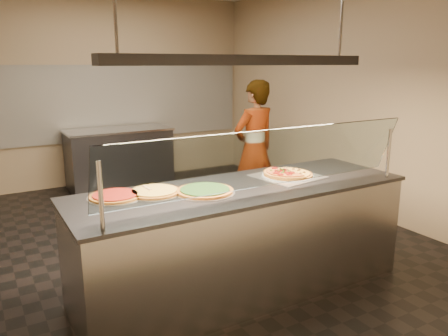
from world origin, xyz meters
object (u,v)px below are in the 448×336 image
serving_counter (242,239)px  prep_table (119,158)px  worker (254,148)px  pizza_spinach (205,191)px  sneeze_guard (268,159)px  heat_lamp_housing (244,60)px  pizza_tomato (115,196)px  half_pizza_pepperoni (278,174)px  perforated_tray (287,176)px  half_pizza_sausage (297,172)px  pizza_cheese (154,191)px  pizza_spatula (153,189)px

serving_counter → prep_table: size_ratio=1.80×
worker → serving_counter: bearing=44.5°
pizza_spinach → worker: bearing=45.7°
sneeze_guard → heat_lamp_housing: 0.80m
pizza_tomato → sneeze_guard: bearing=-29.8°
sneeze_guard → pizza_spinach: size_ratio=5.50×
serving_counter → pizza_spinach: pizza_spinach is taller
pizza_tomato → half_pizza_pepperoni: bearing=-6.3°
perforated_tray → prep_table: size_ratio=0.37×
half_pizza_sausage → prep_table: bearing=98.8°
sneeze_guard → half_pizza_sausage: size_ratio=5.71×
prep_table → heat_lamp_housing: bearing=-91.1°
pizza_cheese → sneeze_guard: bearing=-36.9°
half_pizza_sausage → pizza_tomato: bearing=174.5°
serving_counter → prep_table: bearing=88.9°
pizza_spatula → pizza_spinach: bearing=-31.4°
sneeze_guard → heat_lamp_housing: (0.00, 0.34, 0.72)m
perforated_tray → worker: (0.67, 1.52, -0.07)m
worker → pizza_spinach: bearing=37.1°
perforated_tray → pizza_tomato: 1.54m
pizza_spatula → heat_lamp_housing: size_ratio=0.10×
half_pizza_pepperoni → pizza_cheese: 1.14m
half_pizza_sausage → pizza_cheese: half_pizza_sausage is taller
half_pizza_sausage → pizza_spatula: half_pizza_sausage is taller
pizza_spinach → heat_lamp_housing: 1.07m
half_pizza_pepperoni → pizza_tomato: bearing=173.7°
serving_counter → pizza_tomato: pizza_tomato is taller
pizza_spinach → pizza_cheese: (-0.35, 0.19, -0.00)m
half_pizza_sausage → worker: (0.56, 1.52, -0.09)m
pizza_spatula → worker: size_ratio=0.14×
serving_counter → pizza_spinach: (-0.36, 0.00, 0.48)m
sneeze_guard → worker: size_ratio=1.53×
sneeze_guard → prep_table: sneeze_guard is taller
serving_counter → worker: (1.20, 1.60, 0.40)m
serving_counter → worker: worker is taller
heat_lamp_housing → half_pizza_sausage: bearing=7.0°
pizza_cheese → prep_table: size_ratio=0.27×
worker → heat_lamp_housing: size_ratio=0.75×
half_pizza_sausage → pizza_tomato: 1.65m
pizza_spinach → heat_lamp_housing: (0.36, -0.00, 1.00)m
pizza_tomato → serving_counter: bearing=-13.1°
serving_counter → sneeze_guard: (0.00, -0.34, 0.76)m
pizza_cheese → pizza_spatula: 0.03m
pizza_cheese → perforated_tray: bearing=-5.1°
serving_counter → prep_table: 3.72m
heat_lamp_housing → prep_table: bearing=88.9°
half_pizza_pepperoni → half_pizza_sausage: half_pizza_pepperoni is taller
perforated_tray → worker: worker is taller
half_pizza_sausage → half_pizza_pepperoni: bearing=-180.0°
serving_counter → sneeze_guard: size_ratio=1.09×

